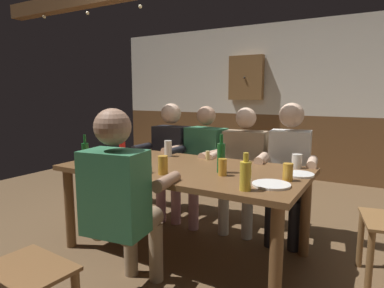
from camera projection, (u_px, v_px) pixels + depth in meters
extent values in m
plane|color=brown|center=(192.00, 245.00, 2.88)|extent=(7.20, 7.20, 0.00)
cube|color=silver|center=(285.00, 69.00, 5.11)|extent=(6.00, 0.12, 1.40)
cube|color=brown|center=(282.00, 145.00, 5.29)|extent=(6.00, 0.12, 0.98)
cube|color=brown|center=(184.00, 169.00, 2.67)|extent=(1.93, 1.00, 0.04)
cylinder|color=brown|center=(70.00, 208.00, 2.80)|extent=(0.08, 0.08, 0.68)
cylinder|color=brown|center=(276.00, 260.00, 1.93)|extent=(0.08, 0.08, 0.68)
cylinder|color=brown|center=(134.00, 185.00, 3.52)|extent=(0.08, 0.08, 0.68)
cylinder|color=brown|center=(305.00, 215.00, 2.65)|extent=(0.08, 0.08, 0.68)
cube|color=black|center=(171.00, 148.00, 3.68)|extent=(0.38, 0.24, 0.49)
sphere|color=beige|center=(171.00, 113.00, 3.62)|extent=(0.22, 0.22, 0.22)
cylinder|color=#B78493|center=(172.00, 172.00, 3.53)|extent=(0.14, 0.43, 0.13)
cylinder|color=#B78493|center=(156.00, 170.00, 3.63)|extent=(0.14, 0.43, 0.13)
cylinder|color=#B78493|center=(161.00, 202.00, 3.38)|extent=(0.10, 0.10, 0.42)
cylinder|color=#B78493|center=(145.00, 199.00, 3.48)|extent=(0.10, 0.10, 0.42)
cylinder|color=black|center=(176.00, 151.00, 3.35)|extent=(0.08, 0.28, 0.08)
cylinder|color=black|center=(142.00, 148.00, 3.56)|extent=(0.08, 0.28, 0.08)
cube|color=#33724C|center=(206.00, 151.00, 3.46)|extent=(0.44, 0.29, 0.49)
sphere|color=tan|center=(206.00, 116.00, 3.41)|extent=(0.20, 0.20, 0.20)
cylinder|color=#B78493|center=(206.00, 177.00, 3.31)|extent=(0.19, 0.43, 0.13)
cylinder|color=#B78493|center=(189.00, 174.00, 3.45)|extent=(0.19, 0.43, 0.13)
cylinder|color=#B78493|center=(193.00, 208.00, 3.19)|extent=(0.10, 0.10, 0.42)
cylinder|color=#B78493|center=(176.00, 203.00, 3.33)|extent=(0.10, 0.10, 0.42)
cylinder|color=tan|center=(210.00, 155.00, 3.12)|extent=(0.12, 0.29, 0.08)
cylinder|color=tan|center=(173.00, 150.00, 3.40)|extent=(0.12, 0.29, 0.08)
cube|color=#997F60|center=(245.00, 156.00, 3.25)|extent=(0.43, 0.28, 0.48)
sphere|color=beige|center=(246.00, 118.00, 3.19)|extent=(0.20, 0.20, 0.20)
cylinder|color=silver|center=(253.00, 182.00, 3.12)|extent=(0.17, 0.39, 0.13)
cylinder|color=silver|center=(230.00, 180.00, 3.21)|extent=(0.17, 0.39, 0.13)
cylinder|color=silver|center=(247.00, 216.00, 2.99)|extent=(0.10, 0.10, 0.42)
cylinder|color=silver|center=(223.00, 212.00, 3.08)|extent=(0.10, 0.10, 0.42)
cylinder|color=beige|center=(264.00, 160.00, 2.92)|extent=(0.11, 0.29, 0.08)
cylinder|color=beige|center=(214.00, 156.00, 3.10)|extent=(0.11, 0.29, 0.08)
cube|color=silver|center=(290.00, 158.00, 3.03)|extent=(0.38, 0.28, 0.51)
sphere|color=beige|center=(292.00, 115.00, 2.97)|extent=(0.22, 0.22, 0.22)
cylinder|color=black|center=(298.00, 189.00, 2.90)|extent=(0.18, 0.42, 0.13)
cylinder|color=black|center=(275.00, 186.00, 2.98)|extent=(0.18, 0.42, 0.13)
cylinder|color=black|center=(294.00, 226.00, 2.76)|extent=(0.10, 0.10, 0.42)
cylinder|color=black|center=(270.00, 223.00, 2.83)|extent=(0.10, 0.10, 0.42)
cylinder|color=beige|center=(312.00, 163.00, 2.71)|extent=(0.11, 0.29, 0.08)
cylinder|color=beige|center=(262.00, 159.00, 2.87)|extent=(0.11, 0.29, 0.08)
cube|color=#33724C|center=(115.00, 193.00, 1.99)|extent=(0.40, 0.29, 0.51)
sphere|color=#9E755B|center=(113.00, 127.00, 1.93)|extent=(0.22, 0.22, 0.22)
cylinder|color=#997F60|center=(114.00, 220.00, 2.17)|extent=(0.18, 0.38, 0.13)
cylinder|color=#997F60|center=(141.00, 225.00, 2.10)|extent=(0.18, 0.38, 0.13)
cylinder|color=#997F60|center=(131.00, 247.00, 2.38)|extent=(0.10, 0.10, 0.42)
cylinder|color=#997F60|center=(156.00, 252.00, 2.31)|extent=(0.10, 0.10, 0.42)
cylinder|color=#9E755B|center=(111.00, 175.00, 2.30)|extent=(0.12, 0.29, 0.08)
cylinder|color=#9E755B|center=(167.00, 181.00, 2.14)|extent=(0.12, 0.29, 0.08)
cylinder|color=brown|center=(370.00, 263.00, 2.14)|extent=(0.04, 0.04, 0.44)
cylinder|color=brown|center=(361.00, 239.00, 2.49)|extent=(0.04, 0.04, 0.44)
cube|color=brown|center=(16.00, 275.00, 1.58)|extent=(0.47, 0.47, 0.02)
cylinder|color=brown|center=(34.00, 287.00, 1.87)|extent=(0.04, 0.04, 0.44)
cylinder|color=#F9E08C|center=(208.00, 155.00, 2.94)|extent=(0.04, 0.04, 0.08)
cube|color=#B2B7BC|center=(141.00, 170.00, 2.45)|extent=(0.14, 0.10, 0.05)
cylinder|color=white|center=(271.00, 185.00, 2.11)|extent=(0.24, 0.24, 0.01)
cylinder|color=white|center=(298.00, 174.00, 2.39)|extent=(0.22, 0.22, 0.01)
cylinder|color=red|center=(122.00, 146.00, 3.26)|extent=(0.06, 0.06, 0.15)
cylinder|color=red|center=(122.00, 134.00, 3.24)|extent=(0.03, 0.03, 0.09)
cylinder|color=#195923|center=(221.00, 158.00, 2.46)|extent=(0.06, 0.06, 0.22)
cylinder|color=#195923|center=(221.00, 139.00, 2.43)|extent=(0.03, 0.03, 0.07)
cylinder|color=gold|center=(245.00, 176.00, 2.00)|extent=(0.07, 0.07, 0.18)
cylinder|color=gold|center=(246.00, 157.00, 1.99)|extent=(0.03, 0.03, 0.06)
cylinder|color=#195923|center=(85.00, 153.00, 2.85)|extent=(0.06, 0.06, 0.16)
cylinder|color=#195923|center=(85.00, 139.00, 2.84)|extent=(0.02, 0.02, 0.07)
cylinder|color=gold|center=(163.00, 165.00, 2.41)|extent=(0.07, 0.07, 0.14)
cylinder|color=white|center=(297.00, 161.00, 2.61)|extent=(0.08, 0.08, 0.11)
cylinder|color=white|center=(168.00, 148.00, 3.10)|extent=(0.07, 0.07, 0.15)
cylinder|color=gold|center=(288.00, 172.00, 2.23)|extent=(0.07, 0.07, 0.12)
cylinder|color=gold|center=(223.00, 167.00, 2.37)|extent=(0.06, 0.06, 0.12)
cube|color=brown|center=(246.00, 78.00, 5.30)|extent=(0.56, 0.12, 0.70)
sphere|color=black|center=(244.00, 78.00, 5.24)|extent=(0.03, 0.03, 0.03)
sphere|color=#F9EAB2|center=(44.00, 17.00, 3.80)|extent=(0.04, 0.04, 0.04)
sphere|color=#F9EAB2|center=(88.00, 13.00, 3.46)|extent=(0.04, 0.04, 0.04)
sphere|color=#F9EAB2|center=(140.00, 7.00, 3.12)|extent=(0.04, 0.04, 0.04)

